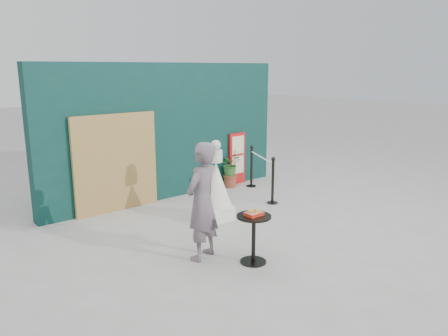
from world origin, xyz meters
TOP-DOWN VIEW (x-y plane):
  - ground at (0.00, 0.00)m, footprint 60.00×60.00m
  - back_wall at (0.00, 3.15)m, footprint 6.00×0.30m
  - bamboo_fence at (-1.40, 2.94)m, footprint 1.80×0.08m
  - woman at (-1.46, -0.03)m, footprint 0.78×0.64m
  - menu_board at (1.90, 2.95)m, footprint 0.50×0.07m
  - statue at (-0.21, 1.19)m, footprint 0.61×0.61m
  - cafe_table at (-0.98, -0.66)m, footprint 0.52×0.52m
  - food_basket at (-0.97, -0.66)m, footprint 0.26×0.19m
  - planter at (1.56, 2.83)m, footprint 0.51×0.44m
  - stanchion_barrier at (1.69, 1.87)m, footprint 0.84×1.54m

SIDE VIEW (x-z plane):
  - ground at x=0.00m, z-range 0.00..0.00m
  - stanchion_barrier at x=1.69m, z-range -0.02..1.01m
  - cafe_table at x=-0.98m, z-range 0.12..0.87m
  - planter at x=1.56m, z-range 0.07..0.93m
  - statue at x=-0.21m, z-range -0.14..1.43m
  - menu_board at x=1.90m, z-range 0.00..1.30m
  - food_basket at x=-0.97m, z-range 0.73..0.84m
  - woman at x=-1.46m, z-range 0.00..1.83m
  - bamboo_fence at x=-1.40m, z-range 0.00..2.00m
  - back_wall at x=0.00m, z-range 0.00..3.00m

